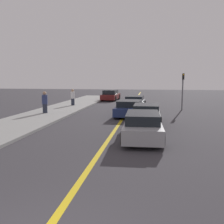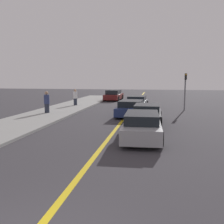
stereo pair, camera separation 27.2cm
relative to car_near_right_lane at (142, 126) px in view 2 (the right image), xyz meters
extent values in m
cube|color=gold|center=(-1.58, 9.39, -0.63)|extent=(0.20, 60.00, 0.01)
cube|color=gray|center=(-7.68, 9.06, -0.56)|extent=(3.94, 35.34, 0.14)
cube|color=#9E9EA3|center=(0.00, 0.05, -0.12)|extent=(1.85, 4.68, 0.64)
cube|color=black|center=(0.00, -0.18, 0.42)|extent=(1.59, 2.59, 0.44)
cylinder|color=black|center=(-0.86, 1.47, -0.28)|extent=(0.24, 0.71, 0.70)
cylinder|color=black|center=(0.77, 1.52, -0.28)|extent=(0.24, 0.71, 0.70)
cylinder|color=black|center=(-0.77, -1.41, -0.28)|extent=(0.24, 0.71, 0.70)
cylinder|color=black|center=(0.86, -1.36, -0.28)|extent=(0.24, 0.71, 0.70)
cube|color=black|center=(0.10, 3.98, -0.15)|extent=(1.75, 4.06, 0.60)
cube|color=black|center=(0.10, 3.78, 0.39)|extent=(1.53, 2.24, 0.48)
cylinder|color=black|center=(-0.70, 5.25, -0.30)|extent=(0.23, 0.66, 0.66)
cylinder|color=black|center=(0.93, 5.23, -0.30)|extent=(0.23, 0.66, 0.66)
cylinder|color=black|center=(-0.72, 2.73, -0.30)|extent=(0.23, 0.66, 0.66)
cylinder|color=black|center=(0.91, 2.72, -0.30)|extent=(0.23, 0.66, 0.66)
cube|color=navy|center=(-1.19, 7.02, -0.16)|extent=(2.07, 4.22, 0.59)
cube|color=black|center=(-1.19, 6.81, 0.36)|extent=(1.75, 2.35, 0.45)
cylinder|color=black|center=(-2.00, 8.34, -0.31)|extent=(0.25, 0.66, 0.65)
cylinder|color=black|center=(-0.24, 8.25, -0.31)|extent=(0.25, 0.66, 0.65)
cylinder|color=black|center=(-2.14, 5.79, -0.31)|extent=(0.25, 0.66, 0.65)
cylinder|color=black|center=(-0.38, 5.70, -0.31)|extent=(0.25, 0.66, 0.65)
cube|color=#4C5156|center=(-1.08, 11.88, -0.17)|extent=(1.94, 4.43, 0.57)
cube|color=black|center=(-1.08, 11.66, 0.35)|extent=(1.64, 2.46, 0.48)
cylinder|color=black|center=(-1.85, 13.26, -0.32)|extent=(0.25, 0.64, 0.63)
cylinder|color=black|center=(-0.20, 13.18, -0.32)|extent=(0.25, 0.64, 0.63)
cylinder|color=black|center=(-1.97, 10.57, -0.32)|extent=(0.25, 0.64, 0.63)
cylinder|color=black|center=(-0.32, 10.49, -0.32)|extent=(0.25, 0.64, 0.63)
cube|color=maroon|center=(-4.76, 20.45, -0.14)|extent=(2.02, 4.75, 0.62)
cube|color=black|center=(-4.76, 20.21, 0.44)|extent=(1.71, 2.64, 0.55)
cylinder|color=black|center=(-5.56, 21.93, -0.31)|extent=(0.25, 0.65, 0.64)
cylinder|color=black|center=(-3.83, 21.86, -0.31)|extent=(0.25, 0.65, 0.64)
cylinder|color=black|center=(-5.68, 19.04, -0.31)|extent=(0.25, 0.65, 0.64)
cylinder|color=black|center=(-3.96, 18.96, -0.31)|extent=(0.25, 0.65, 0.64)
cylinder|color=#282D3D|center=(-7.88, 6.72, -0.13)|extent=(0.37, 0.37, 0.71)
cylinder|color=navy|center=(-7.88, 6.72, 0.58)|extent=(0.43, 0.43, 0.71)
sphere|color=tan|center=(-7.88, 6.72, 1.08)|extent=(0.28, 0.28, 0.28)
cylinder|color=#282D3D|center=(-7.41, 12.47, -0.14)|extent=(0.34, 0.34, 0.68)
cylinder|color=silver|center=(-7.41, 12.47, 0.54)|extent=(0.40, 0.40, 0.68)
sphere|color=tan|center=(-7.41, 12.47, 1.01)|extent=(0.26, 0.26, 0.26)
cylinder|color=slate|center=(3.21, 11.35, 1.01)|extent=(0.12, 0.12, 3.29)
cube|color=black|center=(3.21, 11.17, 2.38)|extent=(0.18, 0.18, 0.55)
sphere|color=orange|center=(3.21, 11.08, 2.55)|extent=(0.14, 0.14, 0.14)
camera|label=1|loc=(0.31, -11.85, 2.26)|focal=40.00mm
camera|label=2|loc=(0.58, -11.80, 2.26)|focal=40.00mm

